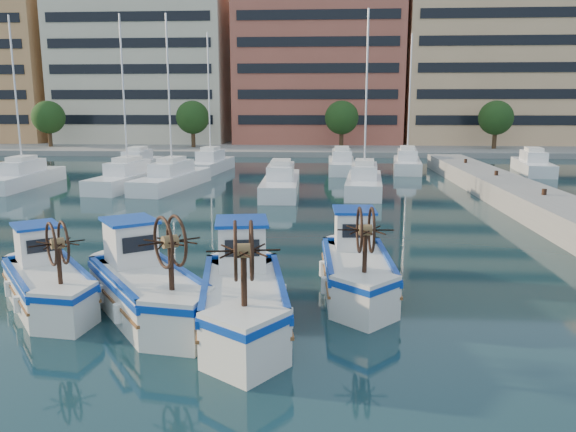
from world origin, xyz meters
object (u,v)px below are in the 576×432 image
object	(u,v)px
fishing_boat_d	(357,265)
fishing_boat_b	(145,283)
fishing_boat_a	(47,279)
fishing_boat_c	(243,291)

from	to	relation	value
fishing_boat_d	fishing_boat_b	bearing A→B (deg)	-161.81
fishing_boat_a	fishing_boat_c	world-z (taller)	fishing_boat_c
fishing_boat_c	fishing_boat_d	world-z (taller)	fishing_boat_c
fishing_boat_b	fishing_boat_d	bearing A→B (deg)	-15.27
fishing_boat_b	fishing_boat_c	distance (m)	2.87
fishing_boat_a	fishing_boat_b	size ratio (longest dim) A/B	0.89
fishing_boat_a	fishing_boat_c	xyz separation A→B (m)	(5.79, -1.11, 0.13)
fishing_boat_a	fishing_boat_d	distance (m)	9.03
fishing_boat_a	fishing_boat_c	size ratio (longest dim) A/B	0.84
fishing_boat_a	fishing_boat_d	size ratio (longest dim) A/B	0.91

